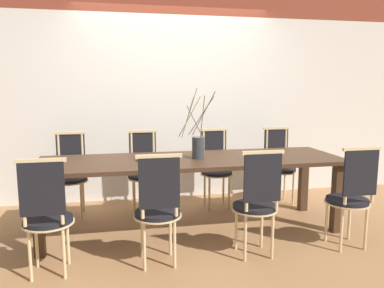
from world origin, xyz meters
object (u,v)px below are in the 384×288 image
(dining_table, at_px, (192,167))
(book_stack, at_px, (149,158))
(chair_far_center, at_px, (216,166))
(vase_centerpiece, at_px, (198,146))
(chair_near_center, at_px, (257,200))

(dining_table, relative_size, book_stack, 12.22)
(book_stack, bearing_deg, chair_far_center, 38.62)
(vase_centerpiece, height_order, book_stack, vase_centerpiece)
(chair_far_center, xyz_separation_m, vase_centerpiece, (-0.39, -0.74, 0.38))
(chair_near_center, height_order, book_stack, chair_near_center)
(chair_far_center, relative_size, book_stack, 3.82)
(vase_centerpiece, bearing_deg, chair_near_center, -63.46)
(chair_near_center, xyz_separation_m, book_stack, (-0.86, 0.76, 0.27))
(vase_centerpiece, bearing_deg, chair_far_center, 62.17)
(dining_table, bearing_deg, book_stack, 176.61)
(chair_near_center, relative_size, book_stack, 3.82)
(vase_centerpiece, bearing_deg, dining_table, 176.38)
(dining_table, relative_size, chair_far_center, 3.20)
(chair_near_center, bearing_deg, book_stack, 138.60)
(book_stack, bearing_deg, chair_near_center, -41.40)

